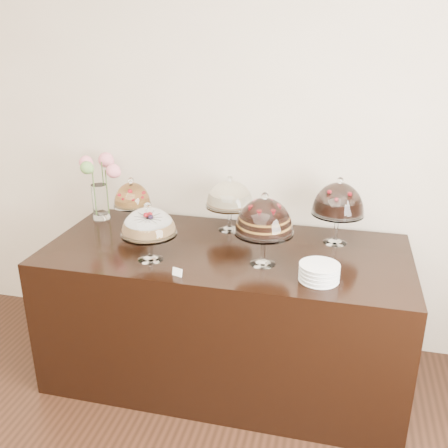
% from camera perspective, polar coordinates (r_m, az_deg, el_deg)
% --- Properties ---
extents(wall_back, '(5.00, 0.04, 3.00)m').
position_cam_1_polar(wall_back, '(3.45, -2.48, 10.48)').
color(wall_back, beige).
rests_on(wall_back, ground).
extents(display_counter, '(2.20, 1.00, 0.90)m').
position_cam_1_polar(display_counter, '(3.25, 0.21, -10.09)').
color(display_counter, black).
rests_on(display_counter, ground).
extents(cake_stand_sugar_sponge, '(0.32, 0.32, 0.35)m').
position_cam_1_polar(cake_stand_sugar_sponge, '(2.85, -8.62, -0.00)').
color(cake_stand_sugar_sponge, white).
rests_on(cake_stand_sugar_sponge, display_counter).
extents(cake_stand_choco_layer, '(0.33, 0.33, 0.43)m').
position_cam_1_polar(cake_stand_choco_layer, '(2.75, 4.62, 0.62)').
color(cake_stand_choco_layer, white).
rests_on(cake_stand_choco_layer, display_counter).
extents(cake_stand_cheesecake, '(0.32, 0.32, 0.37)m').
position_cam_1_polar(cake_stand_cheesecake, '(3.25, 0.67, 3.23)').
color(cake_stand_cheesecake, white).
rests_on(cake_stand_cheesecake, display_counter).
extents(cake_stand_dark_choco, '(0.32, 0.32, 0.42)m').
position_cam_1_polar(cake_stand_dark_choco, '(3.11, 12.95, 2.54)').
color(cake_stand_dark_choco, white).
rests_on(cake_stand_dark_choco, display_counter).
extents(cake_stand_fruit_tart, '(0.25, 0.25, 0.34)m').
position_cam_1_polar(cake_stand_fruit_tart, '(3.37, -10.47, 3.06)').
color(cake_stand_fruit_tart, white).
rests_on(cake_stand_fruit_tart, display_counter).
extents(flower_vase, '(0.30, 0.34, 0.45)m').
position_cam_1_polar(flower_vase, '(3.57, -13.98, 4.73)').
color(flower_vase, white).
rests_on(flower_vase, display_counter).
extents(plate_stack, '(0.21, 0.21, 0.09)m').
position_cam_1_polar(plate_stack, '(2.69, 10.82, -5.48)').
color(plate_stack, white).
rests_on(plate_stack, display_counter).
extents(price_card_left, '(0.06, 0.03, 0.04)m').
position_cam_1_polar(price_card_left, '(2.72, -5.37, -5.50)').
color(price_card_left, white).
rests_on(price_card_left, display_counter).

